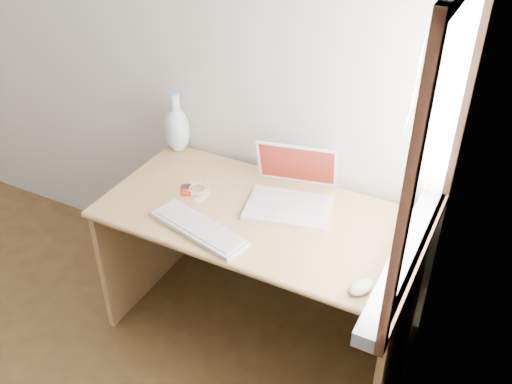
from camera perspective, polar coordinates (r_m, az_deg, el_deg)
The scene contains 10 objects.
back_wall at distance 3.06m, azimuth -14.23°, elevation 15.83°, with size 3.50×0.04×2.60m, color white.
window at distance 1.98m, azimuth 17.52°, elevation 4.34°, with size 0.11×0.99×1.10m.
desk at distance 2.68m, azimuth 1.12°, elevation -4.82°, with size 1.39×0.69×0.73m.
laptop at distance 2.52m, azimuth 3.75°, elevation -0.11°, with size 0.41×0.38×0.25m.
external_keyboard at distance 2.40m, azimuth -5.73°, elevation -3.62°, with size 0.48×0.25×0.02m.
mouse at distance 2.14m, azimuth 10.47°, elevation -9.32°, with size 0.07×0.11×0.04m, color white.
ipod at distance 2.65m, azimuth -6.97°, elevation 0.21°, with size 0.09×0.11×0.01m.
cable_coil at distance 2.66m, azimuth -5.90°, elevation 0.42°, with size 0.11×0.11×0.01m, color white.
remote at distance 2.60m, azimuth -5.48°, elevation -0.53°, with size 0.03×0.08×0.01m, color white.
vase at distance 2.92m, azimuth -7.93°, elevation 6.38°, with size 0.13×0.13×0.33m.
Camera 1 is at (1.94, -0.43, 2.21)m, focal length 40.00 mm.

